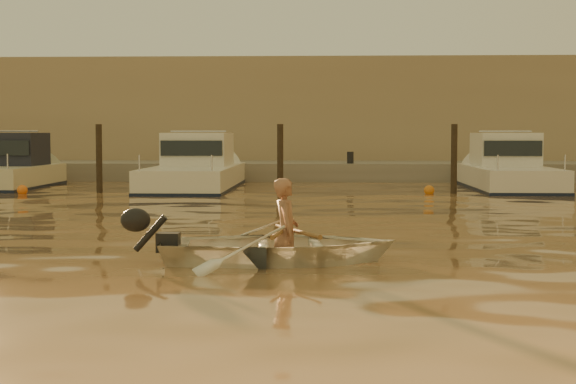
{
  "coord_description": "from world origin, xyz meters",
  "views": [
    {
      "loc": [
        1.12,
        -11.67,
        1.74
      ],
      "look_at": [
        0.48,
        3.14,
        0.75
      ],
      "focal_mm": 55.0,
      "sensor_mm": 36.0,
      "label": 1
    }
  ],
  "objects_px": {
    "person": "(286,231)",
    "moored_boat_1": "(11,168)",
    "dinghy": "(279,247)",
    "moored_boat_2": "(195,168)",
    "moored_boat_4": "(509,169)",
    "waterfront_building": "(300,118)"
  },
  "relations": [
    {
      "from": "waterfront_building",
      "to": "moored_boat_4",
      "type": "bearing_deg",
      "value": -58.23
    },
    {
      "from": "person",
      "to": "moored_boat_1",
      "type": "height_order",
      "value": "moored_boat_1"
    },
    {
      "from": "dinghy",
      "to": "moored_boat_2",
      "type": "relative_size",
      "value": 0.38
    },
    {
      "from": "person",
      "to": "waterfront_building",
      "type": "distance_m",
      "value": 26.93
    },
    {
      "from": "dinghy",
      "to": "waterfront_building",
      "type": "bearing_deg",
      "value": -4.99
    },
    {
      "from": "dinghy",
      "to": "waterfront_building",
      "type": "distance_m",
      "value": 26.96
    },
    {
      "from": "moored_boat_4",
      "to": "person",
      "type": "bearing_deg",
      "value": -111.45
    },
    {
      "from": "moored_boat_1",
      "to": "moored_boat_2",
      "type": "height_order",
      "value": "same"
    },
    {
      "from": "moored_boat_4",
      "to": "waterfront_building",
      "type": "distance_m",
      "value": 13.06
    },
    {
      "from": "person",
      "to": "moored_boat_4",
      "type": "bearing_deg",
      "value": -27.47
    },
    {
      "from": "moored_boat_1",
      "to": "moored_boat_2",
      "type": "xyz_separation_m",
      "value": [
        5.89,
        0.0,
        0.0
      ]
    },
    {
      "from": "moored_boat_2",
      "to": "waterfront_building",
      "type": "distance_m",
      "value": 11.54
    },
    {
      "from": "moored_boat_1",
      "to": "moored_boat_4",
      "type": "distance_m",
      "value": 15.72
    },
    {
      "from": "person",
      "to": "moored_boat_1",
      "type": "bearing_deg",
      "value": 24.88
    },
    {
      "from": "person",
      "to": "moored_boat_4",
      "type": "height_order",
      "value": "moored_boat_4"
    },
    {
      "from": "person",
      "to": "waterfront_building",
      "type": "bearing_deg",
      "value": -4.77
    },
    {
      "from": "dinghy",
      "to": "moored_boat_4",
      "type": "relative_size",
      "value": 0.45
    },
    {
      "from": "moored_boat_4",
      "to": "moored_boat_2",
      "type": "bearing_deg",
      "value": 180.0
    },
    {
      "from": "dinghy",
      "to": "moored_boat_2",
      "type": "xyz_separation_m",
      "value": [
        -3.5,
        15.86,
        0.41
      ]
    },
    {
      "from": "dinghy",
      "to": "person",
      "type": "xyz_separation_m",
      "value": [
        0.1,
        0.01,
        0.21
      ]
    },
    {
      "from": "dinghy",
      "to": "moored_boat_1",
      "type": "distance_m",
      "value": 18.44
    },
    {
      "from": "person",
      "to": "moored_boat_2",
      "type": "relative_size",
      "value": 0.17
    }
  ]
}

